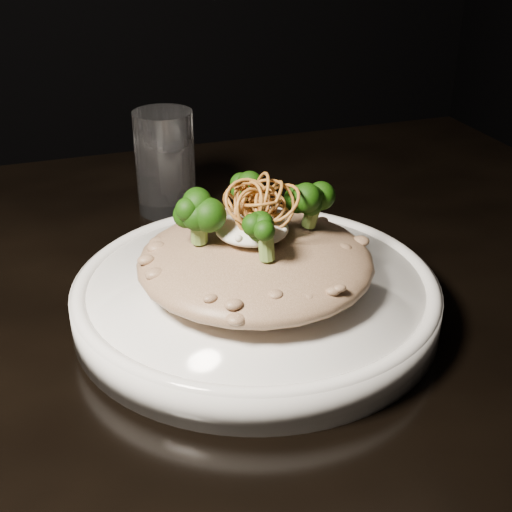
{
  "coord_description": "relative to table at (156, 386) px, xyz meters",
  "views": [
    {
      "loc": [
        -0.08,
        -0.52,
        1.07
      ],
      "look_at": [
        0.08,
        -0.04,
        0.81
      ],
      "focal_mm": 50.0,
      "sensor_mm": 36.0,
      "label": 1
    }
  ],
  "objects": [
    {
      "name": "table",
      "position": [
        0.0,
        0.0,
        0.0
      ],
      "size": [
        1.1,
        0.8,
        0.75
      ],
      "color": "black",
      "rests_on": "ground"
    },
    {
      "name": "plate",
      "position": [
        0.08,
        -0.04,
        0.1
      ],
      "size": [
        0.3,
        0.3,
        0.03
      ],
      "primitive_type": "cylinder",
      "color": "white",
      "rests_on": "table"
    },
    {
      "name": "risotto",
      "position": [
        0.08,
        -0.04,
        0.13
      ],
      "size": [
        0.19,
        0.19,
        0.04
      ],
      "primitive_type": "ellipsoid",
      "color": "brown",
      "rests_on": "plate"
    },
    {
      "name": "broccoli",
      "position": [
        0.09,
        -0.04,
        0.18
      ],
      "size": [
        0.13,
        0.13,
        0.05
      ],
      "primitive_type": null,
      "color": "black",
      "rests_on": "risotto"
    },
    {
      "name": "cheese",
      "position": [
        0.08,
        -0.04,
        0.16
      ],
      "size": [
        0.06,
        0.06,
        0.02
      ],
      "primitive_type": "ellipsoid",
      "color": "white",
      "rests_on": "risotto"
    },
    {
      "name": "shallots",
      "position": [
        0.08,
        -0.04,
        0.19
      ],
      "size": [
        0.06,
        0.06,
        0.04
      ],
      "primitive_type": null,
      "color": "brown",
      "rests_on": "cheese"
    },
    {
      "name": "drinking_glass",
      "position": [
        0.06,
        0.19,
        0.14
      ],
      "size": [
        0.06,
        0.06,
        0.11
      ],
      "primitive_type": "cylinder",
      "rotation": [
        0.0,
        0.0,
        -0.03
      ],
      "color": "silver",
      "rests_on": "table"
    }
  ]
}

